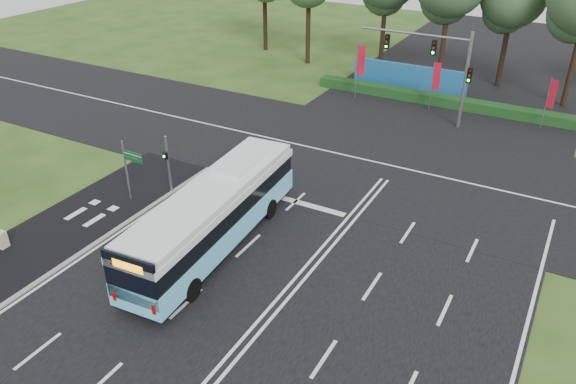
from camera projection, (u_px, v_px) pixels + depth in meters
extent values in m
plane|color=#294B19|center=(307.00, 266.00, 26.64)|extent=(120.00, 120.00, 0.00)
cube|color=black|center=(307.00, 265.00, 26.63)|extent=(20.00, 120.00, 0.04)
cube|color=black|center=(393.00, 166.00, 35.80)|extent=(120.00, 14.00, 0.05)
cube|color=black|center=(71.00, 226.00, 29.61)|extent=(5.00, 18.00, 0.06)
cube|color=gray|center=(104.00, 238.00, 28.58)|extent=(0.25, 18.00, 0.12)
cube|color=#69CDF4|center=(215.00, 227.00, 27.54)|extent=(3.45, 12.66, 1.15)
cube|color=black|center=(216.00, 236.00, 27.80)|extent=(3.42, 12.60, 0.31)
cube|color=black|center=(214.00, 209.00, 27.04)|extent=(3.33, 12.47, 0.99)
cube|color=white|center=(213.00, 197.00, 26.73)|extent=(3.45, 12.66, 0.37)
cube|color=white|center=(213.00, 191.00, 26.55)|extent=(3.36, 12.16, 0.37)
cube|color=white|center=(239.00, 163.00, 28.46)|extent=(1.88, 3.23, 0.26)
cube|color=black|center=(131.00, 281.00, 22.11)|extent=(2.53, 0.29, 2.29)
cube|color=orange|center=(128.00, 266.00, 21.72)|extent=(1.46, 0.16, 0.37)
cylinder|color=black|center=(231.00, 199.00, 31.08)|extent=(0.36, 1.10, 1.08)
cylinder|color=black|center=(270.00, 209.00, 30.18)|extent=(0.36, 1.10, 1.08)
cylinder|color=black|center=(146.00, 275.00, 25.14)|extent=(0.36, 1.10, 1.08)
cylinder|color=black|center=(192.00, 290.00, 24.24)|extent=(0.36, 1.10, 1.08)
cylinder|color=gray|center=(169.00, 165.00, 31.98)|extent=(0.14, 0.14, 3.58)
cube|color=black|center=(165.00, 156.00, 31.52)|extent=(0.34, 0.28, 0.41)
sphere|color=#19F233|center=(164.00, 156.00, 31.44)|extent=(0.14, 0.14, 0.14)
cylinder|color=gray|center=(127.00, 171.00, 31.23)|extent=(0.11, 0.11, 3.66)
cube|color=#0B4123|center=(133.00, 155.00, 30.34)|extent=(1.38, 0.11, 0.27)
cube|color=#0B4123|center=(133.00, 160.00, 30.49)|extent=(1.38, 0.11, 0.20)
cube|color=white|center=(132.00, 155.00, 30.31)|extent=(1.28, 0.06, 0.04)
cube|color=beige|center=(1.00, 240.00, 27.72)|extent=(0.58, 0.49, 0.92)
cylinder|color=gray|center=(356.00, 72.00, 45.77)|extent=(0.07, 0.07, 4.55)
cube|color=red|center=(361.00, 61.00, 45.26)|extent=(0.58, 0.25, 2.43)
cylinder|color=gray|center=(432.00, 87.00, 43.46)|extent=(0.06, 0.06, 3.97)
cube|color=red|center=(437.00, 76.00, 43.00)|extent=(0.52, 0.20, 2.12)
cylinder|color=gray|center=(546.00, 104.00, 40.37)|extent=(0.06, 0.06, 3.83)
cube|color=red|center=(552.00, 94.00, 39.78)|extent=(0.48, 0.25, 2.04)
cylinder|color=gray|center=(465.00, 82.00, 39.75)|extent=(0.24, 0.24, 7.00)
cylinder|color=gray|center=(415.00, 34.00, 40.02)|extent=(8.00, 0.16, 0.16)
cube|color=black|center=(434.00, 48.00, 39.78)|extent=(0.32, 0.28, 1.05)
cube|color=black|center=(387.00, 41.00, 41.26)|extent=(0.32, 0.28, 1.05)
cube|color=black|center=(470.00, 75.00, 39.40)|extent=(0.32, 0.28, 1.05)
cube|color=#163B15|center=(446.00, 101.00, 45.17)|extent=(22.00, 1.20, 0.80)
cube|color=#1C5F9C|center=(409.00, 77.00, 48.42)|extent=(10.00, 0.30, 2.20)
cylinder|color=black|center=(265.00, 9.00, 58.23)|extent=(0.44, 0.44, 8.55)
cylinder|color=black|center=(308.00, 17.00, 53.73)|extent=(0.44, 0.44, 9.04)
cylinder|color=black|center=(383.00, 26.00, 52.52)|extent=(0.44, 0.44, 8.08)
cylinder|color=black|center=(444.00, 36.00, 48.62)|extent=(0.44, 0.44, 8.31)
cylinder|color=black|center=(505.00, 44.00, 47.92)|extent=(0.44, 0.44, 7.40)
cylinder|color=black|center=(575.00, 56.00, 43.36)|extent=(0.44, 0.44, 8.16)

